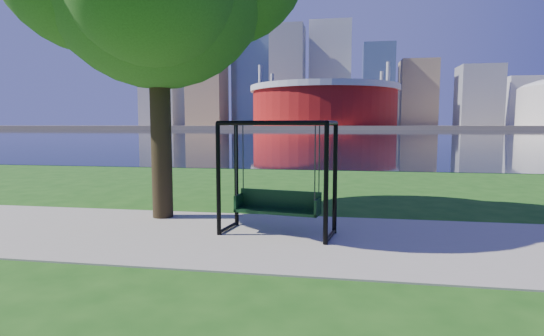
# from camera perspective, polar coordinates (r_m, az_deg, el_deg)

# --- Properties ---
(ground) EXTENTS (900.00, 900.00, 0.00)m
(ground) POSITION_cam_1_polar(r_m,az_deg,el_deg) (8.68, 0.14, -8.59)
(ground) COLOR #1E5114
(ground) RESTS_ON ground
(path) EXTENTS (120.00, 4.00, 0.03)m
(path) POSITION_cam_1_polar(r_m,az_deg,el_deg) (8.20, -0.44, -9.34)
(path) COLOR #9E937F
(path) RESTS_ON ground
(river) EXTENTS (900.00, 180.00, 0.02)m
(river) POSITION_cam_1_polar(r_m,az_deg,el_deg) (110.32, 8.92, 4.57)
(river) COLOR black
(river) RESTS_ON ground
(far_bank) EXTENTS (900.00, 228.00, 2.00)m
(far_bank) POSITION_cam_1_polar(r_m,az_deg,el_deg) (314.30, 9.40, 5.46)
(far_bank) COLOR #937F60
(far_bank) RESTS_ON ground
(stadium) EXTENTS (83.00, 83.00, 32.00)m
(stadium) POSITION_cam_1_polar(r_m,az_deg,el_deg) (243.86, 7.00, 8.54)
(stadium) COLOR maroon
(stadium) RESTS_ON far_bank
(skyline) EXTENTS (392.00, 66.00, 96.50)m
(skyline) POSITION_cam_1_polar(r_m,az_deg,el_deg) (329.47, 8.76, 11.56)
(skyline) COLOR gray
(skyline) RESTS_ON far_bank
(swing) EXTENTS (2.31, 1.28, 2.24)m
(swing) POSITION_cam_1_polar(r_m,az_deg,el_deg) (8.24, 0.75, -1.69)
(swing) COLOR black
(swing) RESTS_ON ground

